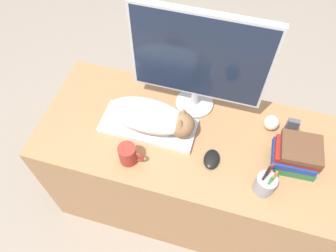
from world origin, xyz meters
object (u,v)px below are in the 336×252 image
object	(u,v)px
monitor	(199,60)
book_stack	(297,156)
coffee_mug	(128,154)
pen_cup	(265,184)
keyboard	(148,126)
cat	(153,117)
computer_mouse	(212,159)
baseball	(271,123)
phone	(291,128)

from	to	relation	value
monitor	book_stack	world-z (taller)	monitor
coffee_mug	pen_cup	xyz separation A→B (m)	(0.58, 0.02, 0.00)
monitor	coffee_mug	distance (m)	0.50
monitor	book_stack	size ratio (longest dim) A/B	2.98
keyboard	monitor	distance (m)	0.39
cat	pen_cup	world-z (taller)	pen_cup
keyboard	coffee_mug	distance (m)	0.19
computer_mouse	keyboard	bearing A→B (deg)	163.94
monitor	coffee_mug	size ratio (longest dim) A/B	5.32
keyboard	cat	world-z (taller)	cat
baseball	phone	world-z (taller)	phone
keyboard	book_stack	world-z (taller)	book_stack
keyboard	pen_cup	size ratio (longest dim) A/B	2.18
keyboard	baseball	bearing A→B (deg)	16.31
keyboard	phone	distance (m)	0.64
cat	baseball	size ratio (longest dim) A/B	5.68
computer_mouse	baseball	distance (m)	0.34
pen_cup	baseball	xyz separation A→B (m)	(-0.00, 0.32, -0.02)
computer_mouse	coffee_mug	world-z (taller)	coffee_mug
cat	phone	bearing A→B (deg)	12.79
monitor	cat	bearing A→B (deg)	-127.74
phone	book_stack	xyz separation A→B (m)	(0.03, -0.14, 0.01)
monitor	book_stack	xyz separation A→B (m)	(0.49, -0.20, -0.23)
cat	pen_cup	xyz separation A→B (m)	(0.52, -0.16, -0.04)
cat	keyboard	bearing A→B (deg)	-180.00
computer_mouse	cat	bearing A→B (deg)	162.59
baseball	book_stack	xyz separation A→B (m)	(0.11, -0.17, 0.03)
computer_mouse	phone	size ratio (longest dim) A/B	0.87
keyboard	monitor	xyz separation A→B (m)	(0.17, 0.19, 0.29)
baseball	book_stack	world-z (taller)	book_stack
book_stack	coffee_mug	bearing A→B (deg)	-165.28
coffee_mug	computer_mouse	bearing A→B (deg)	15.24
monitor	book_stack	distance (m)	0.57
cat	computer_mouse	distance (m)	0.32
coffee_mug	phone	distance (m)	0.73
coffee_mug	keyboard	bearing A→B (deg)	81.73
cat	computer_mouse	size ratio (longest dim) A/B	4.02
coffee_mug	book_stack	distance (m)	0.71
pen_cup	phone	world-z (taller)	pen_cup
keyboard	pen_cup	world-z (taller)	pen_cup
keyboard	monitor	world-z (taller)	monitor
monitor	computer_mouse	size ratio (longest dim) A/B	5.93
book_stack	baseball	bearing A→B (deg)	124.73
cat	book_stack	world-z (taller)	cat
monitor	baseball	world-z (taller)	monitor
cat	baseball	xyz separation A→B (m)	(0.52, 0.16, -0.06)
baseball	pen_cup	bearing A→B (deg)	-89.42
cat	book_stack	xyz separation A→B (m)	(0.63, -0.01, -0.03)
coffee_mug	book_stack	xyz separation A→B (m)	(0.69, 0.18, 0.02)
cat	baseball	distance (m)	0.55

